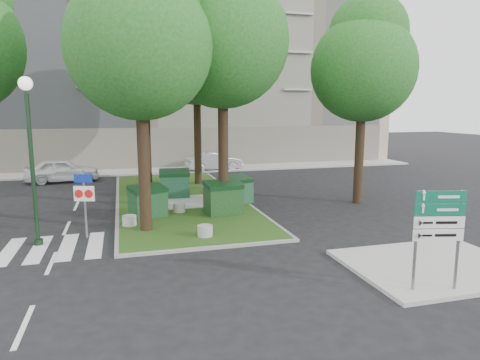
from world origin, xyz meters
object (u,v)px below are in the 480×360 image
object	(u,v)px
litter_bin	(231,190)
dumpster_b	(175,184)
street_lamp	(30,141)
directional_sign	(438,225)
bollard_mid	(179,208)
car_white	(62,170)
dumpster_c	(223,198)
tree_median_near_right	(224,28)
tree_median_mid	(145,62)
tree_street_right	(365,59)
dumpster_a	(148,202)
bollard_left	(129,220)
tree_median_near_left	(141,33)
traffic_sign_pole	(84,195)
dumpster_d	(236,190)
tree_median_far	(197,45)
car_silver	(214,161)
bollard_right	(205,231)

from	to	relation	value
litter_bin	dumpster_b	bearing A→B (deg)	168.83
street_lamp	directional_sign	bearing A→B (deg)	-33.88
bollard_mid	street_lamp	world-z (taller)	street_lamp
car_white	litter_bin	bearing A→B (deg)	-136.23
dumpster_b	street_lamp	world-z (taller)	street_lamp
dumpster_c	street_lamp	size ratio (longest dim) A/B	0.30
tree_median_near_right	tree_median_mid	bearing A→B (deg)	123.69
tree_street_right	dumpster_a	xyz separation A→B (m)	(-10.38, -0.54, -6.21)
dumpster_c	bollard_left	bearing A→B (deg)	-175.72
bollard_left	bollard_mid	distance (m)	2.76
tree_median_near_left	dumpster_a	size ratio (longest dim) A/B	6.06
bollard_left	traffic_sign_pole	xyz separation A→B (m)	(-1.53, -0.88, 1.29)
street_lamp	car_white	distance (m)	13.81
tree_median_near_left	tree_median_mid	world-z (taller)	tree_median_near_left
dumpster_d	bollard_mid	bearing A→B (deg)	179.28
tree_median_near_left	bollard_left	size ratio (longest dim) A/B	19.33
tree_median_far	directional_sign	bearing A→B (deg)	-80.21
tree_median_mid	tree_median_near_left	bearing A→B (deg)	-94.40
traffic_sign_pole	directional_sign	bearing A→B (deg)	-22.42
tree_median_near_left	tree_median_mid	size ratio (longest dim) A/B	1.05
tree_street_right	dumpster_d	bearing A→B (deg)	171.00
tree_median_near_right	dumpster_a	size ratio (longest dim) A/B	6.59
tree_median_far	dumpster_a	xyz separation A→B (m)	(-3.58, -7.54, -7.55)
tree_median_far	tree_street_right	bearing A→B (deg)	-45.83
tree_median_near_right	dumpster_a	bearing A→B (deg)	-179.28
bollard_mid	directional_sign	distance (m)	11.35
tree_median_mid	car_silver	size ratio (longest dim) A/B	2.35
bollard_right	car_silver	size ratio (longest dim) A/B	0.13
dumpster_a	traffic_sign_pole	bearing A→B (deg)	-160.35
street_lamp	car_silver	size ratio (longest dim) A/B	1.34
tree_street_right	car_white	size ratio (longest dim) A/B	2.27
street_lamp	tree_median_near_right	bearing A→B (deg)	19.36
tree_median_far	dumpster_b	xyz separation A→B (m)	(-1.98, -3.70, -7.51)
bollard_right	dumpster_a	bearing A→B (deg)	117.54
dumpster_d	car_white	world-z (taller)	car_white
bollard_mid	directional_sign	size ratio (longest dim) A/B	0.21
traffic_sign_pole	car_white	xyz separation A→B (m)	(-2.34, 13.07, -0.85)
tree_median_near_right	bollard_mid	size ratio (longest dim) A/B	21.04
bollard_left	car_white	size ratio (longest dim) A/B	0.12
dumpster_a	tree_street_right	bearing A→B (deg)	-19.09
car_silver	dumpster_b	bearing A→B (deg)	148.72
tree_street_right	car_silver	bearing A→B (deg)	109.90
directional_sign	dumpster_c	bearing A→B (deg)	123.42
tree_median_near_right	tree_street_right	bearing A→B (deg)	4.09
dumpster_c	dumpster_d	xyz separation A→B (m)	(1.09, 1.85, -0.06)
tree_median_far	traffic_sign_pole	bearing A→B (deg)	-121.58
dumpster_c	car_white	bearing A→B (deg)	117.03
traffic_sign_pole	directional_sign	distance (m)	11.57
tree_street_right	dumpster_c	xyz separation A→B (m)	(-7.18, -0.89, -6.17)
tree_median_near_right	tree_median_far	distance (m)	7.51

